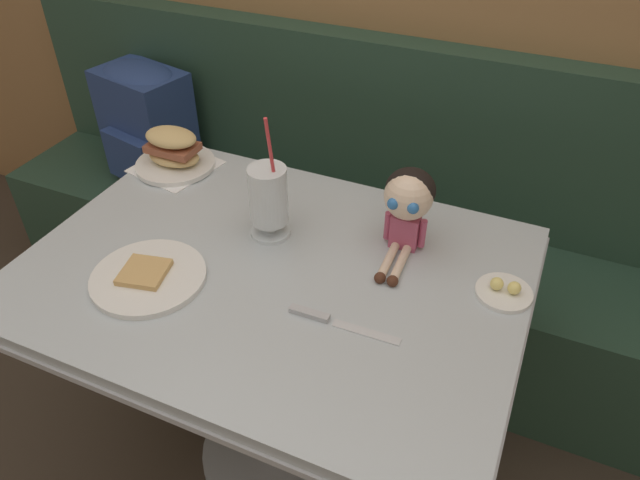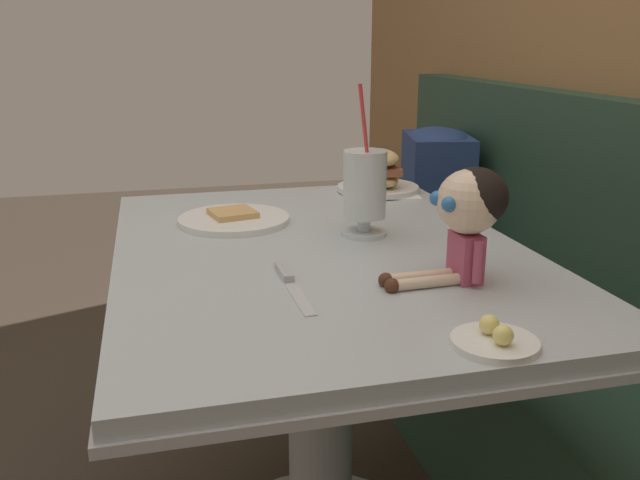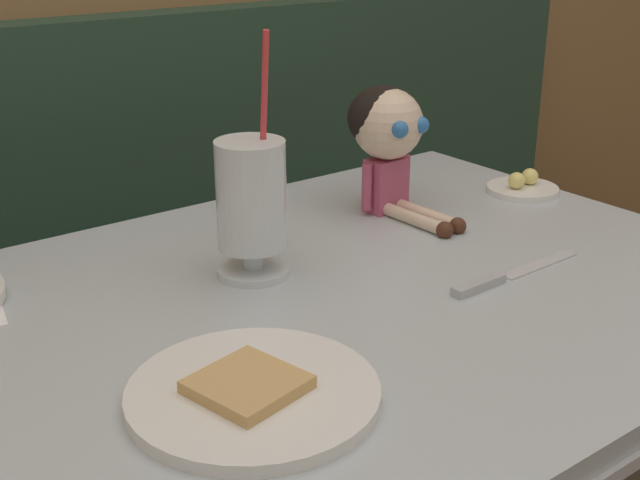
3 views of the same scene
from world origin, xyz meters
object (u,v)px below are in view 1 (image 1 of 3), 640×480
(butter_saucer, at_px, (504,291))
(butter_knife, at_px, (325,319))
(backpack, at_px, (145,120))
(sandwich_plate, at_px, (173,153))
(seated_doll, at_px, (408,200))
(milkshake_glass, at_px, (269,199))
(toast_plate, at_px, (148,277))

(butter_saucer, bearing_deg, butter_knife, -144.90)
(butter_saucer, distance_m, backpack, 1.39)
(butter_saucer, height_order, backpack, backpack)
(butter_knife, relative_size, backpack, 0.58)
(sandwich_plate, xyz_separation_m, butter_knife, (0.62, -0.38, -0.04))
(butter_saucer, xyz_separation_m, backpack, (-1.30, 0.48, -0.09))
(butter_knife, height_order, seated_doll, seated_doll)
(milkshake_glass, relative_size, seated_doll, 1.44)
(butter_saucer, distance_m, seated_doll, 0.28)
(butter_saucer, xyz_separation_m, seated_doll, (-0.24, 0.07, 0.12))
(butter_saucer, height_order, butter_knife, butter_saucer)
(toast_plate, xyz_separation_m, backpack, (-0.59, 0.75, -0.09))
(seated_doll, height_order, backpack, seated_doll)
(seated_doll, bearing_deg, butter_saucer, -16.67)
(backpack, bearing_deg, toast_plate, -51.83)
(seated_doll, bearing_deg, butter_knife, -103.64)
(sandwich_plate, bearing_deg, toast_plate, -62.49)
(milkshake_glass, relative_size, butter_knife, 1.34)
(butter_knife, bearing_deg, butter_saucer, 35.10)
(toast_plate, relative_size, seated_doll, 1.14)
(sandwich_plate, height_order, butter_knife, sandwich_plate)
(butter_knife, xyz_separation_m, seated_doll, (0.07, 0.30, 0.12))
(milkshake_glass, height_order, sandwich_plate, milkshake_glass)
(seated_doll, bearing_deg, toast_plate, -144.37)
(butter_saucer, bearing_deg, milkshake_glass, -178.88)
(sandwich_plate, height_order, seated_doll, seated_doll)
(butter_saucer, bearing_deg, toast_plate, -159.69)
(sandwich_plate, relative_size, butter_saucer, 1.95)
(backpack, bearing_deg, sandwich_plate, -41.67)
(milkshake_glass, distance_m, backpack, 0.92)
(toast_plate, bearing_deg, seated_doll, 35.63)
(toast_plate, distance_m, backpack, 0.95)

